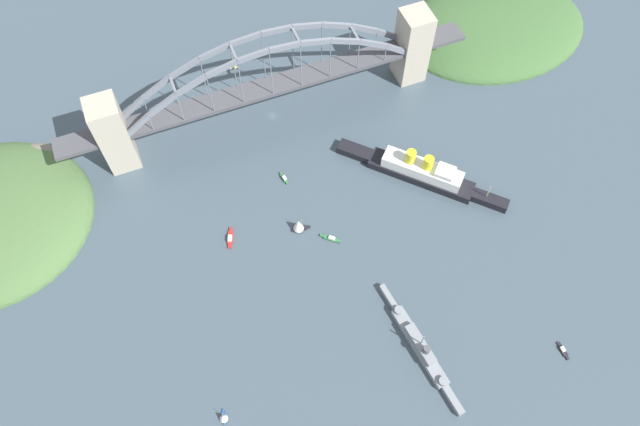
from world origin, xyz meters
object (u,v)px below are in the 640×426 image
(harbor_arch_bridge, at_px, (270,86))
(seaplane_taxiing_near_bridge, at_px, (233,65))
(ocean_liner, at_px, (421,172))
(small_boat_5, at_px, (331,238))
(small_boat_3, at_px, (230,238))
(small_boat_2, at_px, (299,225))
(small_boat_4, at_px, (563,350))
(small_boat_0, at_px, (223,418))
(naval_cruiser, at_px, (420,347))
(small_boat_1, at_px, (284,178))

(harbor_arch_bridge, xyz_separation_m, seaplane_taxiing_near_bridge, (10.30, -47.64, -24.68))
(ocean_liner, height_order, small_boat_5, ocean_liner)
(seaplane_taxiing_near_bridge, relative_size, small_boat_3, 0.73)
(ocean_liner, relative_size, seaplane_taxiing_near_bridge, 8.65)
(small_boat_2, distance_m, small_boat_4, 149.34)
(small_boat_3, distance_m, small_boat_5, 55.17)
(ocean_liner, xyz_separation_m, small_boat_5, (63.44, 18.63, -4.94))
(small_boat_0, xyz_separation_m, small_boat_2, (-68.27, -82.15, 1.98))
(small_boat_5, bearing_deg, harbor_arch_bridge, -89.33)
(naval_cruiser, xyz_separation_m, small_boat_1, (28.50, -119.94, -2.16))
(small_boat_2, bearing_deg, small_boat_3, -12.65)
(small_boat_1, bearing_deg, small_boat_2, 83.75)
(seaplane_taxiing_near_bridge, height_order, small_boat_4, seaplane_taxiing_near_bridge)
(seaplane_taxiing_near_bridge, relative_size, small_boat_0, 1.27)
(small_boat_4, bearing_deg, small_boat_1, -57.28)
(small_boat_1, relative_size, small_boat_3, 0.72)
(small_boat_5, bearing_deg, seaplane_taxiing_near_bridge, -85.39)
(small_boat_1, height_order, small_boat_2, small_boat_2)
(small_boat_2, relative_size, small_boat_3, 0.87)
(small_boat_5, bearing_deg, small_boat_0, 40.35)
(small_boat_4, bearing_deg, ocean_liner, -80.22)
(harbor_arch_bridge, xyz_separation_m, ocean_liner, (-64.53, 74.96, -20.76))
(harbor_arch_bridge, bearing_deg, small_boat_4, 113.68)
(naval_cruiser, xyz_separation_m, small_boat_0, (100.53, -3.42, 0.06))
(small_boat_2, height_order, small_boat_5, small_boat_2)
(small_boat_3, distance_m, small_boat_4, 181.32)
(harbor_arch_bridge, bearing_deg, ocean_liner, 130.72)
(naval_cruiser, bearing_deg, ocean_liner, -116.22)
(small_boat_1, bearing_deg, seaplane_taxiing_near_bridge, -89.40)
(small_boat_2, distance_m, small_boat_3, 38.23)
(seaplane_taxiing_near_bridge, relative_size, small_boat_4, 0.98)
(seaplane_taxiing_near_bridge, height_order, small_boat_0, small_boat_0)
(small_boat_0, distance_m, small_boat_3, 95.72)
(small_boat_0, relative_size, small_boat_3, 0.58)
(small_boat_3, bearing_deg, small_boat_1, -147.46)
(ocean_liner, xyz_separation_m, small_boat_3, (114.69, -1.80, -4.89))
(naval_cruiser, bearing_deg, seaplane_taxiing_near_bridge, -82.18)
(small_boat_3, bearing_deg, small_boat_5, 158.26)
(small_boat_1, bearing_deg, small_boat_0, 58.28)
(small_boat_1, xyz_separation_m, small_boat_5, (-10.40, 46.50, 0.01))
(harbor_arch_bridge, xyz_separation_m, small_boat_5, (-1.09, 93.59, -25.69))
(naval_cruiser, xyz_separation_m, seaplane_taxiing_near_bridge, (29.49, -214.68, -1.13))
(small_boat_1, distance_m, small_boat_2, 34.84)
(small_boat_2, relative_size, small_boat_5, 1.12)
(small_boat_3, bearing_deg, harbor_arch_bridge, -124.43)
(small_boat_3, bearing_deg, small_boat_2, 167.35)
(small_boat_4, bearing_deg, small_boat_0, -10.34)
(harbor_arch_bridge, height_order, small_boat_3, harbor_arch_bridge)
(ocean_liner, height_order, small_boat_4, ocean_liner)
(small_boat_2, bearing_deg, small_boat_0, 50.27)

